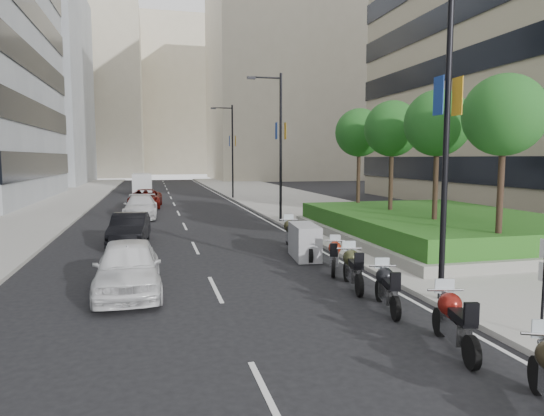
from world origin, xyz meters
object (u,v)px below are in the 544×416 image
object	(u,v)px
motorcycle_1	(454,321)
car_a	(128,267)
motorcycle_5	(305,242)
motorcycle_6	(290,233)
car_b	(130,229)
motorcycle_2	(387,288)
motorcycle_4	(334,256)
parking_sign	(544,277)
lamp_post_0	(442,117)
delivery_van	(142,184)
motorcycle_3	(353,268)
car_d	(145,198)
lamp_post_2	(231,147)
lamp_post_1	(278,140)
car_c	(141,207)

from	to	relation	value
motorcycle_1	car_a	size ratio (longest dim) A/B	0.50
motorcycle_1	car_a	bearing A→B (deg)	61.16
motorcycle_5	motorcycle_6	bearing A→B (deg)	3.39
car_b	motorcycle_1	bearing A→B (deg)	-59.35
motorcycle_2	motorcycle_4	bearing A→B (deg)	9.36
parking_sign	car_a	distance (m)	10.80
lamp_post_0	delivery_van	size ratio (longest dim) A/B	1.68
lamp_post_0	car_a	world-z (taller)	lamp_post_0
parking_sign	car_b	world-z (taller)	parking_sign
motorcycle_3	car_d	distance (m)	27.33
lamp_post_2	motorcycle_6	xyz separation A→B (m)	(-1.54, -26.05, -4.41)
lamp_post_2	delivery_van	size ratio (longest dim) A/B	1.68
motorcycle_2	car_d	size ratio (longest dim) A/B	0.41
lamp_post_1	motorcycle_5	world-z (taller)	lamp_post_1
car_a	delivery_van	distance (m)	40.89
motorcycle_2	lamp_post_2	bearing A→B (deg)	9.83
motorcycle_6	motorcycle_4	bearing A→B (deg)	-168.75
motorcycle_1	motorcycle_2	size ratio (longest dim) A/B	1.06
motorcycle_3	motorcycle_2	bearing A→B (deg)	-168.74
car_d	motorcycle_1	bearing A→B (deg)	-74.72
lamp_post_0	motorcycle_2	xyz separation A→B (m)	(-1.52, -0.12, -4.48)
lamp_post_1	parking_sign	size ratio (longest dim) A/B	3.60
motorcycle_6	car_a	xyz separation A→B (m)	(-6.64, -5.79, 0.14)
motorcycle_5	car_d	world-z (taller)	car_d
lamp_post_2	motorcycle_1	xyz separation A→B (m)	(-1.45, -37.93, -4.44)
car_b	lamp_post_2	bearing A→B (deg)	74.81
motorcycle_6	car_b	world-z (taller)	car_b
lamp_post_1	motorcycle_1	bearing A→B (deg)	-94.16
motorcycle_3	motorcycle_5	world-z (taller)	motorcycle_5
car_d	delivery_van	xyz separation A→B (m)	(-0.49, 15.43, 0.31)
lamp_post_2	car_c	xyz separation A→B (m)	(-8.21, -13.33, -4.32)
parking_sign	car_b	bearing A→B (deg)	122.06
parking_sign	delivery_van	distance (m)	47.94
lamp_post_0	motorcycle_2	size ratio (longest dim) A/B	4.15
motorcycle_5	motorcycle_1	bearing A→B (deg)	-173.02
motorcycle_5	lamp_post_1	bearing A→B (deg)	-3.12
parking_sign	lamp_post_1	bearing A→B (deg)	91.88
lamp_post_0	car_d	xyz separation A→B (m)	(-8.00, 28.63, -4.33)
motorcycle_4	lamp_post_1	bearing A→B (deg)	17.50
lamp_post_0	car_b	xyz separation A→B (m)	(-8.50, 11.62, -4.35)
car_c	motorcycle_6	bearing A→B (deg)	-60.68
motorcycle_2	car_b	xyz separation A→B (m)	(-6.98, 11.74, 0.13)
motorcycle_3	car_a	xyz separation A→B (m)	(-6.64, 1.10, 0.17)
car_a	car_d	world-z (taller)	car_a
lamp_post_0	car_c	size ratio (longest dim) A/B	1.74
motorcycle_4	car_b	world-z (taller)	car_b
motorcycle_5	car_a	world-z (taller)	car_a
lamp_post_1	delivery_van	world-z (taller)	lamp_post_1
lamp_post_0	parking_sign	world-z (taller)	lamp_post_0
motorcycle_6	car_a	distance (m)	8.81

